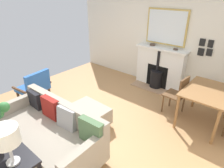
% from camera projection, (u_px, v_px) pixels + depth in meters
% --- Properties ---
extents(ground_plane, '(4.96, 5.24, 0.01)m').
position_uv_depth(ground_plane, '(94.00, 120.00, 3.98)').
color(ground_plane, '#A87A4C').
extents(wall_left, '(0.12, 5.24, 2.64)m').
position_uv_depth(wall_left, '(158.00, 36.00, 5.09)').
color(wall_left, silver).
rests_on(wall_left, ground).
extents(fireplace, '(0.59, 1.38, 1.10)m').
position_uv_depth(fireplace, '(159.00, 69.00, 5.17)').
color(fireplace, '#9E7A5B').
rests_on(fireplace, ground).
extents(mirror_over_mantel, '(0.04, 1.07, 0.88)m').
position_uv_depth(mirror_over_mantel, '(166.00, 27.00, 4.77)').
color(mirror_over_mantel, tan).
extents(mantel_bowl_near, '(0.15, 0.15, 0.05)m').
position_uv_depth(mantel_bowl_near, '(152.00, 45.00, 5.08)').
color(mantel_bowl_near, '#47382D').
rests_on(mantel_bowl_near, fireplace).
extents(mantel_bowl_far, '(0.12, 0.12, 0.04)m').
position_uv_depth(mantel_bowl_far, '(176.00, 49.00, 4.71)').
color(mantel_bowl_far, '#47382D').
rests_on(mantel_bowl_far, fireplace).
extents(sofa, '(0.91, 1.96, 0.81)m').
position_uv_depth(sofa, '(50.00, 132.00, 3.13)').
color(sofa, '#B2B2B7').
rests_on(sofa, ground).
extents(ottoman, '(0.56, 0.77, 0.41)m').
position_uv_depth(ottoman, '(89.00, 114.00, 3.74)').
color(ottoman, '#B2B2B7').
rests_on(ottoman, ground).
extents(armchair_accent, '(0.74, 0.65, 0.83)m').
position_uv_depth(armchair_accent, '(35.00, 86.00, 4.37)').
color(armchair_accent, '#4C3321').
rests_on(armchair_accent, ground).
extents(table_lamp_far_end, '(0.27, 0.27, 0.45)m').
position_uv_depth(table_lamp_far_end, '(6.00, 137.00, 1.88)').
color(table_lamp_far_end, '#B2B2B7').
rests_on(table_lamp_far_end, console_table).
extents(dining_table, '(1.08, 0.78, 0.75)m').
position_uv_depth(dining_table, '(207.00, 95.00, 3.61)').
color(dining_table, olive).
rests_on(dining_table, ground).
extents(dining_chair_near_fireplace, '(0.43, 0.43, 0.87)m').
position_uv_depth(dining_chair_near_fireplace, '(179.00, 93.00, 3.98)').
color(dining_chair_near_fireplace, brown).
rests_on(dining_chair_near_fireplace, ground).
extents(photo_gallery_row, '(0.02, 0.32, 0.40)m').
position_uv_depth(photo_gallery_row, '(205.00, 48.00, 4.35)').
color(photo_gallery_row, black).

